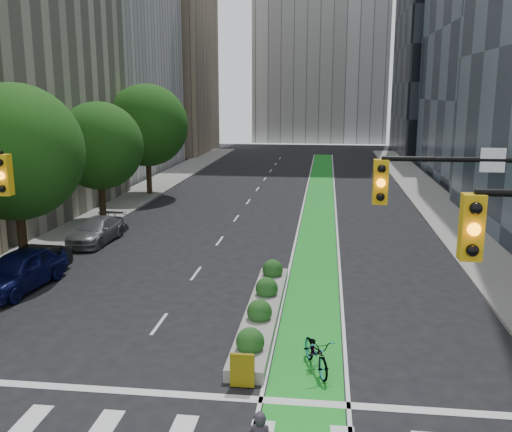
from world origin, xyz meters
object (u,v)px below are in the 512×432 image
(parked_car_left_near, at_px, (20,270))
(median_planter, at_px, (263,308))
(parked_car_left_far, at_px, (96,231))
(bicycle, at_px, (316,352))
(parked_car_left_mid, at_px, (34,265))

(parked_car_left_near, bearing_deg, median_planter, -3.62)
(median_planter, height_order, parked_car_left_far, parked_car_left_far)
(bicycle, bearing_deg, parked_car_left_mid, 132.38)
(bicycle, xyz_separation_m, parked_car_left_mid, (-12.78, 6.95, 0.16))
(bicycle, height_order, parked_car_left_far, parked_car_left_far)
(median_planter, bearing_deg, parked_car_left_near, 169.91)
(bicycle, bearing_deg, parked_car_left_near, 136.69)
(parked_car_left_near, bearing_deg, parked_car_left_mid, 96.46)
(parked_car_left_near, bearing_deg, bicycle, -17.78)
(bicycle, distance_m, parked_car_left_near, 14.02)
(median_planter, height_order, parked_car_left_mid, parked_car_left_mid)
(median_planter, height_order, bicycle, bicycle)
(median_planter, bearing_deg, parked_car_left_mid, 163.83)
(bicycle, bearing_deg, median_planter, 99.30)
(median_planter, xyz_separation_m, bicycle, (2.08, -3.85, 0.19))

